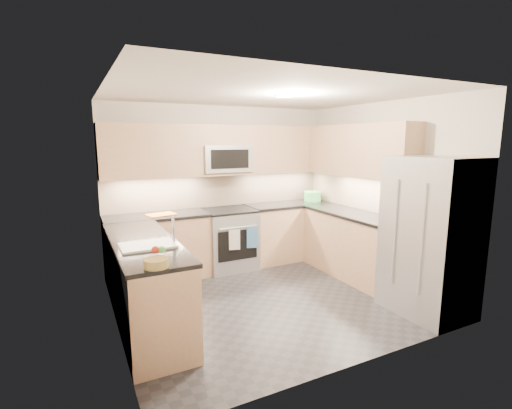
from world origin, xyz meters
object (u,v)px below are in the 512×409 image
object	(u,v)px
gas_range	(229,240)
fruit_basket	(156,263)
microwave	(225,159)
utensil_bowl	(313,196)
cutting_board	(161,214)
refrigerator	(430,237)

from	to	relation	value
gas_range	fruit_basket	distance (m)	2.73
microwave	fruit_basket	world-z (taller)	microwave
gas_range	utensil_bowl	size ratio (longest dim) A/B	3.14
cutting_board	microwave	bearing A→B (deg)	7.28
microwave	utensil_bowl	distance (m)	1.72
refrigerator	microwave	bearing A→B (deg)	119.62
gas_range	refrigerator	distance (m)	2.86
utensil_bowl	fruit_basket	world-z (taller)	utensil_bowl
microwave	fruit_basket	bearing A→B (deg)	-123.94
refrigerator	fruit_basket	distance (m)	3.01
utensil_bowl	cutting_board	world-z (taller)	utensil_bowl
refrigerator	cutting_board	xyz separation A→B (m)	(-2.48, 2.42, 0.05)
microwave	utensil_bowl	bearing A→B (deg)	-3.03
gas_range	microwave	world-z (taller)	microwave
utensil_bowl	refrigerator	bearing A→B (deg)	-93.01
gas_range	microwave	bearing A→B (deg)	90.00
gas_range	utensil_bowl	bearing A→B (deg)	1.50
gas_range	refrigerator	bearing A→B (deg)	-59.12
microwave	refrigerator	bearing A→B (deg)	-60.38
gas_range	fruit_basket	xyz separation A→B (m)	(-1.55, -2.18, 0.52)
refrigerator	utensil_bowl	xyz separation A→B (m)	(0.13, 2.47, 0.12)
utensil_bowl	fruit_basket	size ratio (longest dim) A/B	1.43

